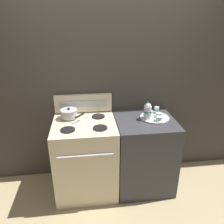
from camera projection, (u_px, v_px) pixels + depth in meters
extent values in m
plane|color=tan|center=(114.00, 184.00, 2.86)|extent=(6.00, 6.00, 0.00)
cube|color=#423D38|center=(111.00, 96.00, 2.76)|extent=(6.00, 0.05, 2.20)
cube|color=beige|center=(86.00, 157.00, 2.64)|extent=(0.72, 0.67, 0.92)
cylinder|color=silver|center=(85.00, 156.00, 2.22)|extent=(0.57, 0.02, 0.02)
cylinder|color=black|center=(69.00, 118.00, 2.58)|extent=(0.16, 0.16, 0.01)
cylinder|color=black|center=(98.00, 116.00, 2.62)|extent=(0.16, 0.16, 0.01)
cylinder|color=black|center=(68.00, 130.00, 2.30)|extent=(0.16, 0.16, 0.01)
cylinder|color=black|center=(100.00, 128.00, 2.34)|extent=(0.16, 0.16, 0.01)
cube|color=beige|center=(83.00, 103.00, 2.70)|extent=(0.70, 0.05, 0.22)
cube|color=#B7B7BC|center=(83.00, 104.00, 2.67)|extent=(0.57, 0.01, 0.08)
cube|color=#38383D|center=(143.00, 153.00, 2.73)|extent=(0.69, 0.67, 0.92)
cylinder|color=#B7B7BC|center=(69.00, 114.00, 2.56)|extent=(0.19, 0.19, 0.09)
cylinder|color=#B7B7BC|center=(69.00, 110.00, 2.54)|extent=(0.20, 0.20, 0.01)
sphere|color=black|center=(69.00, 109.00, 2.53)|extent=(0.03, 0.03, 0.03)
cylinder|color=black|center=(80.00, 116.00, 2.47)|extent=(0.11, 0.12, 0.02)
cylinder|color=#B2B2B7|center=(155.00, 117.00, 2.59)|extent=(0.35, 0.35, 0.01)
cylinder|color=silver|center=(148.00, 112.00, 2.53)|extent=(0.09, 0.09, 0.15)
cylinder|color=#427A4C|center=(148.00, 112.00, 2.52)|extent=(0.09, 0.09, 0.02)
sphere|color=silver|center=(148.00, 106.00, 2.50)|extent=(0.07, 0.07, 0.07)
sphere|color=#427A4C|center=(148.00, 102.00, 2.48)|extent=(0.02, 0.02, 0.02)
cone|color=silver|center=(149.00, 114.00, 2.47)|extent=(0.03, 0.07, 0.05)
cylinder|color=silver|center=(159.00, 116.00, 2.59)|extent=(0.11, 0.11, 0.01)
cylinder|color=silver|center=(159.00, 115.00, 2.58)|extent=(0.07, 0.07, 0.04)
cylinder|color=#427A4C|center=(159.00, 113.00, 2.57)|extent=(0.07, 0.07, 0.01)
cylinder|color=silver|center=(150.00, 114.00, 2.65)|extent=(0.11, 0.11, 0.01)
cylinder|color=silver|center=(150.00, 112.00, 2.64)|extent=(0.07, 0.07, 0.04)
cylinder|color=#427A4C|center=(150.00, 111.00, 2.63)|extent=(0.07, 0.07, 0.01)
cylinder|color=silver|center=(159.00, 121.00, 2.49)|extent=(0.11, 0.11, 0.01)
cylinder|color=silver|center=(159.00, 119.00, 2.48)|extent=(0.07, 0.07, 0.04)
cylinder|color=#427A4C|center=(159.00, 117.00, 2.47)|extent=(0.07, 0.07, 0.01)
cylinder|color=silver|center=(157.00, 110.00, 2.68)|extent=(0.06, 0.06, 0.08)
cylinder|color=#427A4C|center=(157.00, 110.00, 2.68)|extent=(0.06, 0.06, 0.01)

